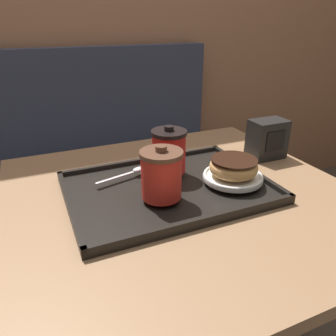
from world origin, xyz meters
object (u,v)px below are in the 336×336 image
napkin_dispenser (267,139)px  spoon (132,172)px  coffee_cup_rear (169,151)px  donut_chocolate_glazed (234,166)px  coffee_cup_front (161,174)px

napkin_dispenser → spoon: bearing=179.2°
coffee_cup_rear → donut_chocolate_glazed: bearing=-40.6°
coffee_cup_rear → napkin_dispenser: size_ratio=1.05×
coffee_cup_rear → spoon: coffee_cup_rear is taller
donut_chocolate_glazed → coffee_cup_rear: bearing=139.4°
napkin_dispenser → coffee_cup_rear: bearing=-176.8°
coffee_cup_front → donut_chocolate_glazed: 0.20m
spoon → napkin_dispenser: 0.43m
coffee_cup_front → coffee_cup_rear: same height
donut_chocolate_glazed → napkin_dispenser: (0.21, 0.13, 0.00)m
donut_chocolate_glazed → napkin_dispenser: bearing=31.6°
coffee_cup_front → donut_chocolate_glazed: coffee_cup_front is taller
coffee_cup_front → spoon: (-0.02, 0.14, -0.05)m
coffee_cup_front → coffee_cup_rear: (0.07, 0.12, 0.00)m
napkin_dispenser → coffee_cup_front: bearing=-161.4°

